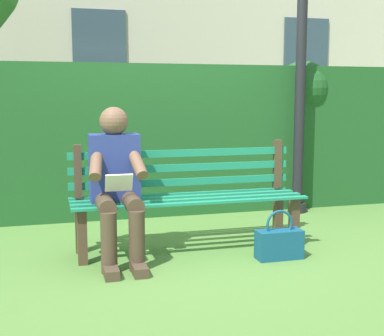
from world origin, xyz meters
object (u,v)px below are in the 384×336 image
Objects in this scene: person_seated at (117,180)px; lamp_post at (302,26)px; park_bench at (186,195)px; handbag at (279,243)px.

person_seated is 0.34× the size of lamp_post.
park_bench is 0.55× the size of lamp_post.
person_seated reaches higher than park_bench.
park_bench reaches higher than handbag.
person_seated is (0.59, 0.17, 0.17)m from park_bench.
park_bench is at bearing 33.11° from lamp_post.
person_seated reaches higher than handbag.
lamp_post is (-1.50, -0.98, 1.53)m from park_bench.
handbag is 0.11× the size of lamp_post.
handbag is at bearing 165.29° from person_seated.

